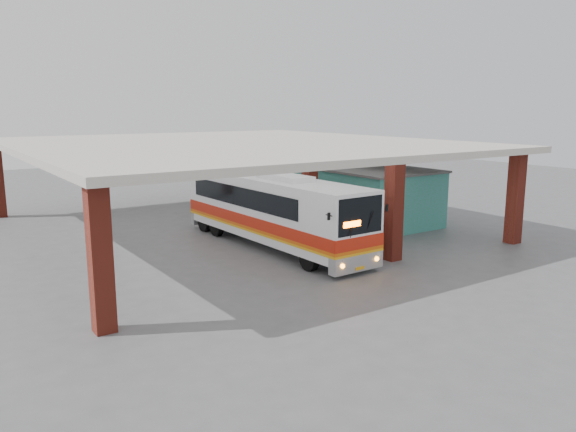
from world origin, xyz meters
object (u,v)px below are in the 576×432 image
Objects in this scene: pedestrian at (334,239)px; red_chair at (295,211)px; coach_bus at (273,210)px; motorcycle at (373,235)px.

pedestrian reaches higher than red_chair.
coach_bus reaches higher than motorcycle.
pedestrian is 2.21× the size of red_chair.
pedestrian is 9.54m from red_chair.
coach_bus is 3.51m from pedestrian.
coach_bus reaches higher than red_chair.
pedestrian reaches higher than motorcycle.
red_chair is at bearing 45.37° from coach_bus.
coach_bus is at bearing -92.28° from pedestrian.
coach_bus is 15.91× the size of red_chair.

